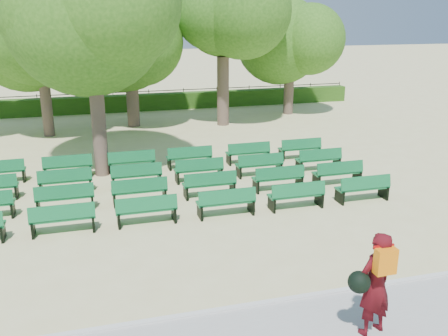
% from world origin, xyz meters
% --- Properties ---
extents(ground, '(120.00, 120.00, 0.00)m').
position_xyz_m(ground, '(0.00, 0.00, 0.00)').
color(ground, beige).
extents(curb, '(30.00, 0.12, 0.10)m').
position_xyz_m(curb, '(0.00, -6.25, 0.05)').
color(curb, silver).
rests_on(curb, ground).
extents(hedge, '(26.00, 0.70, 0.90)m').
position_xyz_m(hedge, '(0.00, 14.00, 0.45)').
color(hedge, '#2C5716').
rests_on(hedge, ground).
extents(fence, '(26.00, 0.10, 1.02)m').
position_xyz_m(fence, '(0.00, 14.40, 0.00)').
color(fence, black).
rests_on(fence, ground).
extents(tree_line, '(21.80, 6.80, 7.04)m').
position_xyz_m(tree_line, '(0.00, 10.00, 0.00)').
color(tree_line, '#3B711E').
rests_on(tree_line, ground).
extents(bench_array, '(1.59, 0.50, 1.00)m').
position_xyz_m(bench_array, '(-1.19, 0.49, 0.08)').
color(bench_array, '#126936').
rests_on(bench_array, ground).
extents(tree_among, '(5.27, 5.27, 7.12)m').
position_xyz_m(tree_among, '(-2.14, 2.77, 4.73)').
color(tree_among, brown).
rests_on(tree_among, ground).
extents(person, '(0.92, 0.60, 1.87)m').
position_xyz_m(person, '(1.88, -7.58, 1.02)').
color(person, '#490A11').
rests_on(person, ground).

